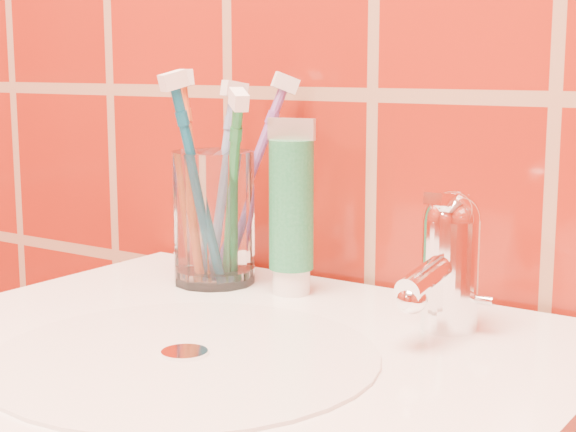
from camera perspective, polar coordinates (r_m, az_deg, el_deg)
The scene contains 8 objects.
glass_tumbler at distance 0.90m, azimuth -4.84°, elevation -0.11°, with size 0.08×0.08×0.14m, color white.
toothpaste_tube at distance 0.85m, azimuth 0.21°, elevation 0.21°, with size 0.05×0.04×0.17m.
faucet at distance 0.75m, azimuth 10.34°, elevation -2.59°, with size 0.05×0.11×0.12m.
toothbrush_0 at distance 0.87m, azimuth -5.87°, elevation 2.12°, with size 0.04×0.07×0.22m, color #0D5070, non-canonical shape.
toothbrush_1 at distance 0.87m, azimuth -3.67°, elevation 1.55°, with size 0.07×0.06×0.20m, color #207B3C, non-canonical shape.
toothbrush_2 at distance 0.90m, azimuth -6.14°, elevation 2.39°, with size 0.06×0.03×0.22m, color #D05624, non-canonical shape.
toothbrush_3 at distance 0.91m, azimuth -4.31°, elevation 2.15°, with size 0.04×0.05×0.21m, color #7599D1, non-canonical shape.
toothbrush_4 at distance 0.91m, azimuth -2.54°, elevation 2.37°, with size 0.08×0.08×0.22m, color #764595, non-canonical shape.
Camera 1 is at (0.43, 0.42, 1.07)m, focal length 55.00 mm.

